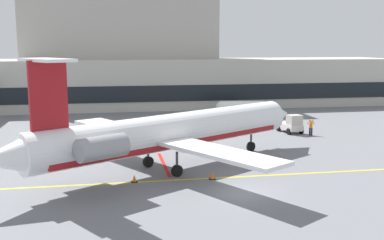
{
  "coord_description": "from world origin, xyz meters",
  "views": [
    {
      "loc": [
        -8.69,
        -29.16,
        10.01
      ],
      "look_at": [
        -1.1,
        13.09,
        3.0
      ],
      "focal_mm": 43.27,
      "sensor_mm": 36.0,
      "label": 1
    }
  ],
  "objects_px": {
    "baggage_tug": "(194,138)",
    "fuel_tank": "(242,108)",
    "pushback_tractor": "(291,124)",
    "regional_jet": "(169,132)",
    "marshaller": "(311,127)"
  },
  "relations": [
    {
      "from": "regional_jet",
      "to": "marshaller",
      "type": "bearing_deg",
      "value": 33.61
    },
    {
      "from": "fuel_tank",
      "to": "marshaller",
      "type": "relative_size",
      "value": 4.07
    },
    {
      "from": "fuel_tank",
      "to": "baggage_tug",
      "type": "bearing_deg",
      "value": -119.18
    },
    {
      "from": "pushback_tractor",
      "to": "marshaller",
      "type": "height_order",
      "value": "pushback_tractor"
    },
    {
      "from": "regional_jet",
      "to": "marshaller",
      "type": "height_order",
      "value": "regional_jet"
    },
    {
      "from": "pushback_tractor",
      "to": "fuel_tank",
      "type": "xyz_separation_m",
      "value": [
        -2.03,
        13.06,
        0.26
      ]
    },
    {
      "from": "baggage_tug",
      "to": "fuel_tank",
      "type": "relative_size",
      "value": 0.54
    },
    {
      "from": "regional_jet",
      "to": "marshaller",
      "type": "relative_size",
      "value": 14.88
    },
    {
      "from": "pushback_tractor",
      "to": "marshaller",
      "type": "xyz_separation_m",
      "value": [
        1.58,
        -1.77,
        -0.04
      ]
    },
    {
      "from": "fuel_tank",
      "to": "marshaller",
      "type": "bearing_deg",
      "value": -76.3
    },
    {
      "from": "fuel_tank",
      "to": "pushback_tractor",
      "type": "bearing_deg",
      "value": -81.16
    },
    {
      "from": "regional_jet",
      "to": "pushback_tractor",
      "type": "distance_m",
      "value": 20.86
    },
    {
      "from": "pushback_tractor",
      "to": "marshaller",
      "type": "distance_m",
      "value": 2.37
    },
    {
      "from": "pushback_tractor",
      "to": "baggage_tug",
      "type": "bearing_deg",
      "value": -156.24
    },
    {
      "from": "marshaller",
      "to": "regional_jet",
      "type": "bearing_deg",
      "value": -146.39
    }
  ]
}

